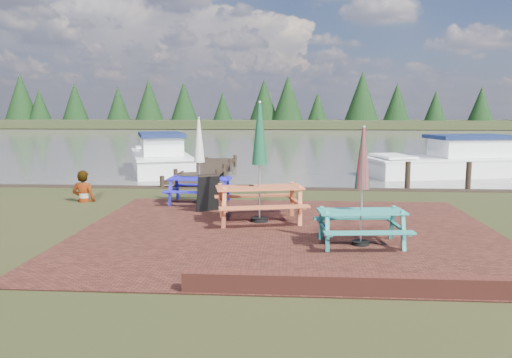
{
  "coord_description": "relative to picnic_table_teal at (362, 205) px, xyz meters",
  "views": [
    {
      "loc": [
        0.04,
        -9.49,
        2.62
      ],
      "look_at": [
        -0.76,
        2.15,
        1.0
      ],
      "focal_mm": 35.0,
      "sensor_mm": 36.0,
      "label": 1
    }
  ],
  "objects": [
    {
      "name": "ground",
      "position": [
        -1.42,
        -0.05,
        -0.81
      ],
      "size": [
        120.0,
        120.0,
        0.0
      ],
      "primitive_type": "plane",
      "color": "black",
      "rests_on": "ground"
    },
    {
      "name": "paving",
      "position": [
        -1.42,
        0.95,
        -0.8
      ],
      "size": [
        9.0,
        7.5,
        0.02
      ],
      "primitive_type": "cube",
      "color": "#341610",
      "rests_on": "ground"
    },
    {
      "name": "brick_wall",
      "position": [
        0.73,
        -2.47,
        -0.66
      ],
      "size": [
        6.21,
        1.79,
        0.3
      ],
      "color": "#4C1E16",
      "rests_on": "ground"
    },
    {
      "name": "water",
      "position": [
        -1.42,
        36.95,
        -0.81
      ],
      "size": [
        120.0,
        60.0,
        0.02
      ],
      "primitive_type": "cube",
      "color": "#424139",
      "rests_on": "ground"
    },
    {
      "name": "far_treeline",
      "position": [
        -1.42,
        65.95,
        2.47
      ],
      "size": [
        120.0,
        10.0,
        8.1
      ],
      "color": "black",
      "rests_on": "ground"
    },
    {
      "name": "picnic_table_teal",
      "position": [
        0.0,
        0.0,
        0.0
      ],
      "size": [
        1.8,
        1.64,
        2.3
      ],
      "rotation": [
        0.0,
        0.0,
        0.11
      ],
      "color": "#277E74",
      "rests_on": "ground"
    },
    {
      "name": "picnic_table_red",
      "position": [
        -2.09,
        1.92,
        0.17
      ],
      "size": [
        2.34,
        2.17,
        2.79
      ],
      "rotation": [
        0.0,
        0.0,
        0.21
      ],
      "color": "#B6552E",
      "rests_on": "ground"
    },
    {
      "name": "picnic_table_blue",
      "position": [
        -3.91,
        4.14,
        0.03
      ],
      "size": [
        1.79,
        1.61,
        2.4
      ],
      "rotation": [
        0.0,
        0.0,
        -0.04
      ],
      "color": "#1916A5",
      "rests_on": "ground"
    },
    {
      "name": "chalkboard",
      "position": [
        -3.48,
        3.1,
        -0.32
      ],
      "size": [
        0.62,
        0.81,
        0.94
      ],
      "rotation": [
        0.0,
        0.0,
        0.53
      ],
      "color": "black",
      "rests_on": "ground"
    },
    {
      "name": "jetty",
      "position": [
        -4.92,
        11.22,
        -0.69
      ],
      "size": [
        1.76,
        9.08,
        1.0
      ],
      "color": "black",
      "rests_on": "ground"
    },
    {
      "name": "boat_jetty",
      "position": [
        -7.31,
        12.8,
        -0.41
      ],
      "size": [
        4.5,
        7.24,
        1.99
      ],
      "rotation": [
        0.0,
        0.0,
        0.34
      ],
      "color": "white",
      "rests_on": "ground"
    },
    {
      "name": "boat_near",
      "position": [
        5.59,
        12.18,
        -0.43
      ],
      "size": [
        7.49,
        4.13,
        1.92
      ],
      "rotation": [
        0.0,
        0.0,
        1.82
      ],
      "color": "white",
      "rests_on": "ground"
    },
    {
      "name": "person",
      "position": [
        -7.29,
        4.18,
        0.09
      ],
      "size": [
        0.66,
        0.44,
        1.8
      ],
      "primitive_type": "imported",
      "rotation": [
        0.0,
        0.0,
        3.13
      ],
      "color": "gray",
      "rests_on": "ground"
    }
  ]
}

